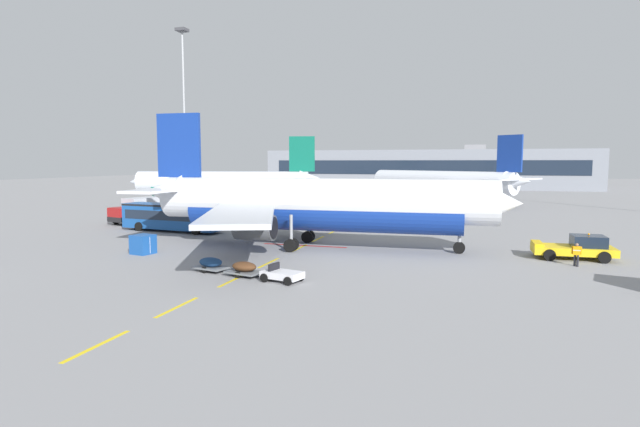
{
  "coord_description": "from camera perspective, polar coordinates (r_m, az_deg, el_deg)",
  "views": [
    {
      "loc": [
        32.99,
        -22.19,
        7.66
      ],
      "look_at": [
        18.85,
        24.07,
        2.78
      ],
      "focal_mm": 28.91,
      "sensor_mm": 36.0,
      "label": 1
    }
  ],
  "objects": [
    {
      "name": "catering_truck",
      "position": [
        68.54,
        -19.43,
        0.39
      ],
      "size": [
        4.06,
        7.38,
        3.14
      ],
      "color": "black",
      "rests_on": "ground"
    },
    {
      "name": "uld_cargo_container",
      "position": [
        45.42,
        -19.0,
        -3.25
      ],
      "size": [
        1.87,
        1.84,
        1.6
      ],
      "color": "#194C9E",
      "rests_on": "ground"
    },
    {
      "name": "airliner_foreground",
      "position": [
        45.85,
        -0.54,
        1.12
      ],
      "size": [
        34.75,
        34.61,
        12.2
      ],
      "color": "white",
      "rests_on": "ground"
    },
    {
      "name": "airliner_mid_left",
      "position": [
        94.43,
        13.35,
        3.28
      ],
      "size": [
        31.13,
        29.04,
        11.86
      ],
      "color": "silver",
      "rests_on": "ground"
    },
    {
      "name": "apron_light_mast_near",
      "position": [
        94.31,
        -14.84,
        12.13
      ],
      "size": [
        1.8,
        1.8,
        30.36
      ],
      "color": "slate",
      "rests_on": "ground"
    },
    {
      "name": "baggage_train",
      "position": [
        35.05,
        -8.34,
        -6.05
      ],
      "size": [
        8.7,
        3.51,
        1.14
      ],
      "color": "silver",
      "rests_on": "ground"
    },
    {
      "name": "terminal_satellite",
      "position": [
        161.34,
        11.75,
        4.88
      ],
      "size": [
        93.41,
        28.04,
        12.64
      ],
      "color": "gray",
      "rests_on": "ground"
    },
    {
      "name": "airliner_far_center",
      "position": [
        89.11,
        -10.38,
        3.21
      ],
      "size": [
        33.65,
        32.91,
        11.87
      ],
      "color": "silver",
      "rests_on": "ground"
    },
    {
      "name": "apron_shuttle_bus",
      "position": [
        58.96,
        -15.97,
        -0.22
      ],
      "size": [
        12.24,
        3.97,
        3.0
      ],
      "color": "#194C99",
      "rests_on": "ground"
    },
    {
      "name": "ground_crew_worker",
      "position": [
        42.24,
        26.53,
        -3.95
      ],
      "size": [
        0.68,
        0.33,
        1.72
      ],
      "color": "#232328",
      "rests_on": "ground"
    },
    {
      "name": "apron_paint_markings",
      "position": [
        61.41,
        2.74,
        -1.41
      ],
      "size": [
        8.0,
        97.15,
        0.01
      ],
      "color": "yellow",
      "rests_on": "ground"
    },
    {
      "name": "pushback_tug",
      "position": [
        45.5,
        26.5,
        -3.4
      ],
      "size": [
        6.09,
        3.35,
        2.08
      ],
      "color": "yellow",
      "rests_on": "ground"
    },
    {
      "name": "ground",
      "position": [
        63.05,
        23.26,
        -1.69
      ],
      "size": [
        400.0,
        400.0,
        0.0
      ],
      "primitive_type": "plane",
      "color": "gray"
    }
  ]
}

